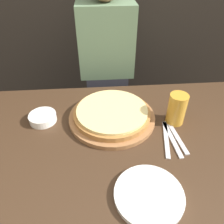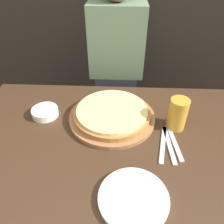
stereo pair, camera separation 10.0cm
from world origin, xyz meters
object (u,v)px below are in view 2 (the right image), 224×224
Objects in this scene: beer_glass at (178,113)px; dinner_knife at (169,144)px; dinner_plate at (133,198)px; pizza_on_board at (112,114)px; fork at (163,144)px; diner_person at (116,84)px; spoon at (175,144)px; side_bowl at (45,112)px.

beer_glass is 0.67× the size of dinner_knife.
dinner_knife is (0.15, 0.25, -0.01)m from dinner_plate.
dinner_plate is (-0.20, -0.36, -0.07)m from beer_glass.
pizza_on_board reaches higher than dinner_knife.
diner_person is at bearing 108.00° from fork.
dinner_knife is 0.02m from spoon.
dinner_knife is at bearing -32.36° from pizza_on_board.
dinner_plate is 1.25× the size of spoon.
spoon is at bearing 0.00° from fork.
dinner_knife is at bearing -70.04° from diner_person.
dinner_plate is 1.07× the size of dinner_knife.
fork is (0.13, 0.25, -0.01)m from dinner_plate.
pizza_on_board is at bearing 102.32° from dinner_plate.
diner_person is (0.32, 0.49, -0.13)m from side_bowl.
side_bowl is 0.09× the size of diner_person.
pizza_on_board is at bearing -90.51° from diner_person.
side_bowl is at bearing 177.99° from pizza_on_board.
side_bowl is 0.56m from fork.
dinner_plate is 1.85× the size of side_bowl.
fork is at bearing -35.25° from pizza_on_board.
dinner_knife is (-0.04, -0.11, -0.08)m from beer_glass.
diner_person reaches higher than dinner_plate.
spoon is (0.18, 0.25, -0.01)m from dinner_plate.
side_bowl is (-0.32, 0.01, -0.01)m from pizza_on_board.
beer_glass is at bearing -62.71° from diner_person.
pizza_on_board is at bearing 147.64° from dinner_knife.
spoon is at bearing 54.57° from dinner_plate.
fork is at bearing -72.00° from diner_person.
beer_glass is (0.28, -0.04, 0.05)m from pizza_on_board.
beer_glass is at bearing 69.19° from dinner_knife.
pizza_on_board reaches higher than spoon.
beer_glass is at bearing 58.86° from fork.
fork is at bearing 62.87° from dinner_plate.
spoon is (-0.02, -0.11, -0.08)m from beer_glass.
dinner_plate reaches higher than fork.
diner_person is at bearing 117.29° from beer_glass.
dinner_plate reaches higher than dinner_knife.
side_bowl is at bearing 164.32° from spoon.
pizza_on_board is 3.22× the size of side_bowl.
fork is at bearing -121.14° from beer_glass.
diner_person is at bearing 89.49° from pizza_on_board.
dinner_plate is 1.07× the size of fork.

